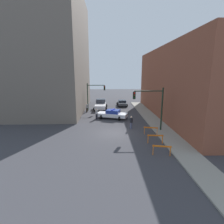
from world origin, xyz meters
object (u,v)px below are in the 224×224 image
at_px(pedestrian_crossing, 96,114).
at_px(pedestrian_sidewalk, 131,122).
at_px(traffic_light_near, 153,103).
at_px(traffic_light_far, 93,93).
at_px(police_car, 112,114).
at_px(barrier_front, 162,149).
at_px(white_truck, 101,105).
at_px(barrier_back, 151,129).
at_px(pedestrian_corner, 87,108).
at_px(parked_car_near, 122,103).
at_px(barrier_mid, 155,137).

distance_m(pedestrian_crossing, pedestrian_sidewalk, 6.88).
bearing_deg(traffic_light_near, traffic_light_far, 122.83).
relative_size(traffic_light_far, pedestrian_sidewalk, 3.13).
relative_size(police_car, pedestrian_sidewalk, 3.04).
bearing_deg(barrier_front, traffic_light_near, 83.45).
distance_m(white_truck, pedestrian_sidewalk, 13.59).
bearing_deg(barrier_back, pedestrian_corner, 125.69).
bearing_deg(parked_car_near, barrier_front, -87.34).
distance_m(pedestrian_sidewalk, barrier_back, 3.00).
xyz_separation_m(pedestrian_corner, barrier_front, (8.42, -17.50, -0.24)).
xyz_separation_m(white_truck, parked_car_near, (4.56, 3.37, -0.23)).
height_order(traffic_light_far, barrier_back, traffic_light_far).
bearing_deg(white_truck, parked_car_near, 37.22).
bearing_deg(pedestrian_crossing, barrier_mid, -161.09).
distance_m(pedestrian_corner, barrier_mid, 17.14).
height_order(traffic_light_far, parked_car_near, traffic_light_far).
xyz_separation_m(white_truck, barrier_mid, (6.15, -17.72, -0.29)).
distance_m(police_car, white_truck, 7.87).
distance_m(pedestrian_crossing, pedestrian_corner, 5.39).
relative_size(barrier_front, barrier_mid, 0.99).
bearing_deg(white_truck, barrier_back, -66.46).
distance_m(police_car, pedestrian_sidewalk, 5.76).
distance_m(traffic_light_far, white_truck, 3.10).
distance_m(parked_car_near, barrier_front, 23.81).
bearing_deg(police_car, pedestrian_sidewalk, -137.93).
bearing_deg(white_truck, traffic_light_near, -63.12).
distance_m(parked_car_near, barrier_back, 18.56).
height_order(pedestrian_crossing, barrier_back, pedestrian_crossing).
relative_size(white_truck, parked_car_near, 1.26).
relative_size(parked_car_near, barrier_back, 2.74).
bearing_deg(parked_car_near, traffic_light_near, -83.51).
bearing_deg(barrier_back, traffic_light_near, 73.24).
xyz_separation_m(parked_car_near, barrier_front, (1.41, -23.77, -0.06)).
bearing_deg(white_truck, traffic_light_far, -133.58).
distance_m(traffic_light_near, pedestrian_crossing, 9.61).
bearing_deg(pedestrian_sidewalk, traffic_light_far, 168.69).
bearing_deg(barrier_front, barrier_mid, 86.32).
distance_m(white_truck, parked_car_near, 5.68).
relative_size(pedestrian_corner, barrier_front, 1.05).
relative_size(pedestrian_sidewalk, barrier_mid, 1.04).
relative_size(traffic_light_near, barrier_mid, 3.26).
xyz_separation_m(pedestrian_sidewalk, barrier_mid, (1.80, -4.84, -0.24)).
relative_size(traffic_light_near, traffic_light_far, 1.00).
xyz_separation_m(traffic_light_near, pedestrian_crossing, (-7.11, 5.89, -2.67)).
bearing_deg(traffic_light_near, pedestrian_crossing, 140.35).
bearing_deg(barrier_front, parked_car_near, 93.40).
bearing_deg(traffic_light_far, pedestrian_crossing, -81.99).
bearing_deg(pedestrian_corner, barrier_mid, 139.50).
bearing_deg(traffic_light_near, parked_car_near, 97.23).
bearing_deg(barrier_back, traffic_light_far, 118.94).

